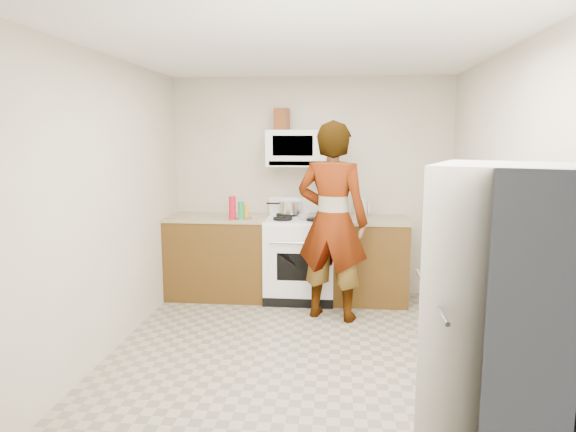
# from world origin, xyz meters

# --- Properties ---
(floor) EXTENTS (3.60, 3.60, 0.00)m
(floor) POSITION_xyz_m (0.00, 0.00, 0.00)
(floor) COLOR gray
(floor) RESTS_ON ground
(back_wall) EXTENTS (3.20, 0.02, 2.50)m
(back_wall) POSITION_xyz_m (0.00, 1.79, 1.25)
(back_wall) COLOR beige
(back_wall) RESTS_ON floor
(right_wall) EXTENTS (0.02, 3.60, 2.50)m
(right_wall) POSITION_xyz_m (1.59, 0.00, 1.25)
(right_wall) COLOR beige
(right_wall) RESTS_ON floor
(cabinet_left) EXTENTS (1.12, 0.62, 0.90)m
(cabinet_left) POSITION_xyz_m (-1.04, 1.49, 0.45)
(cabinet_left) COLOR #563814
(cabinet_left) RESTS_ON floor
(counter_left) EXTENTS (1.14, 0.64, 0.03)m
(counter_left) POSITION_xyz_m (-1.04, 1.49, 0.92)
(counter_left) COLOR tan
(counter_left) RESTS_ON cabinet_left
(cabinet_right) EXTENTS (0.80, 0.62, 0.90)m
(cabinet_right) POSITION_xyz_m (0.68, 1.49, 0.45)
(cabinet_right) COLOR #563814
(cabinet_right) RESTS_ON floor
(counter_right) EXTENTS (0.82, 0.64, 0.03)m
(counter_right) POSITION_xyz_m (0.68, 1.49, 0.92)
(counter_right) COLOR tan
(counter_right) RESTS_ON cabinet_right
(gas_range) EXTENTS (0.76, 0.65, 1.13)m
(gas_range) POSITION_xyz_m (-0.10, 1.48, 0.49)
(gas_range) COLOR white
(gas_range) RESTS_ON floor
(microwave) EXTENTS (0.76, 0.38, 0.40)m
(microwave) POSITION_xyz_m (-0.10, 1.61, 1.70)
(microwave) COLOR white
(microwave) RESTS_ON back_wall
(person) EXTENTS (0.83, 0.66, 1.98)m
(person) POSITION_xyz_m (0.26, 0.90, 0.99)
(person) COLOR tan
(person) RESTS_ON floor
(fridge) EXTENTS (0.91, 0.91, 1.70)m
(fridge) POSITION_xyz_m (1.18, -1.49, 0.85)
(fridge) COLOR beige
(fridge) RESTS_ON floor
(kettle) EXTENTS (0.19, 0.19, 0.18)m
(kettle) POSITION_xyz_m (0.57, 1.68, 1.02)
(kettle) COLOR silver
(kettle) RESTS_ON counter_right
(jug) EXTENTS (0.18, 0.18, 0.24)m
(jug) POSITION_xyz_m (-0.32, 1.65, 2.02)
(jug) COLOR brown
(jug) RESTS_ON microwave
(saucepan) EXTENTS (0.29, 0.29, 0.14)m
(saucepan) POSITION_xyz_m (-0.23, 1.65, 1.02)
(saucepan) COLOR silver
(saucepan) RESTS_ON gas_range
(tray) EXTENTS (0.29, 0.25, 0.05)m
(tray) POSITION_xyz_m (0.03, 1.41, 0.96)
(tray) COLOR white
(tray) RESTS_ON gas_range
(bottle_spray) EXTENTS (0.09, 0.09, 0.26)m
(bottle_spray) POSITION_xyz_m (-0.82, 1.27, 1.06)
(bottle_spray) COLOR red
(bottle_spray) RESTS_ON counter_left
(bottle_hot_sauce) EXTENTS (0.05, 0.05, 0.15)m
(bottle_hot_sauce) POSITION_xyz_m (-0.69, 1.39, 1.01)
(bottle_hot_sauce) COLOR #F9AB1B
(bottle_hot_sauce) RESTS_ON counter_left
(bottle_green_cap) EXTENTS (0.08, 0.08, 0.20)m
(bottle_green_cap) POSITION_xyz_m (-0.73, 1.28, 1.03)
(bottle_green_cap) COLOR #198A3B
(bottle_green_cap) RESTS_ON counter_left
(pot_lid) EXTENTS (0.24, 0.24, 0.01)m
(pot_lid) POSITION_xyz_m (-0.73, 1.35, 0.94)
(pot_lid) COLOR white
(pot_lid) RESTS_ON counter_left
(broom) EXTENTS (0.27, 0.16, 1.32)m
(broom) POSITION_xyz_m (1.60, 1.04, 0.67)
(broom) COLOR silver
(broom) RESTS_ON floor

